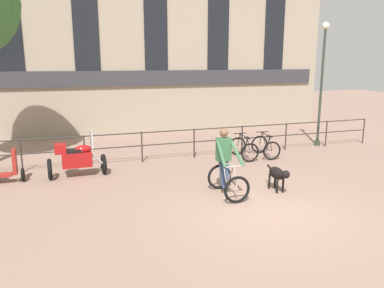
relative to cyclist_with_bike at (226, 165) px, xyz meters
name	(u,v)px	position (x,y,z in m)	size (l,w,h in m)	color
ground_plane	(268,211)	(0.46, -1.40, -0.76)	(60.00, 60.00, 0.00)	#8E7060
canal_railing	(194,138)	(0.46, 3.80, -0.05)	(15.05, 0.05, 1.05)	#2D2B28
building_facade	(154,42)	(0.46, 9.59, 3.52)	(18.00, 0.72, 8.61)	gray
cyclist_with_bike	(226,165)	(0.00, 0.00, 0.00)	(0.69, 1.17, 1.70)	black
dog	(278,174)	(1.38, -0.27, -0.29)	(0.27, 1.05, 0.67)	black
parked_motorcycle	(76,158)	(-3.58, 2.79, -0.20)	(1.68, 0.68, 1.35)	black
parked_bicycle_near_lamp	(244,148)	(2.08, 3.14, -0.41)	(0.69, 1.13, 0.86)	black
parked_bicycle_mid_left	(266,147)	(2.96, 3.14, -0.41)	(0.75, 1.16, 0.86)	black
street_lamp	(322,79)	(5.88, 4.06, 1.94)	(0.28, 0.28, 4.84)	#2D382D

